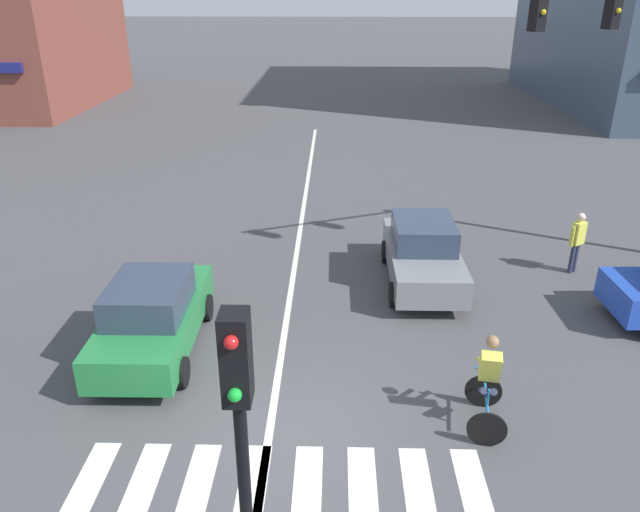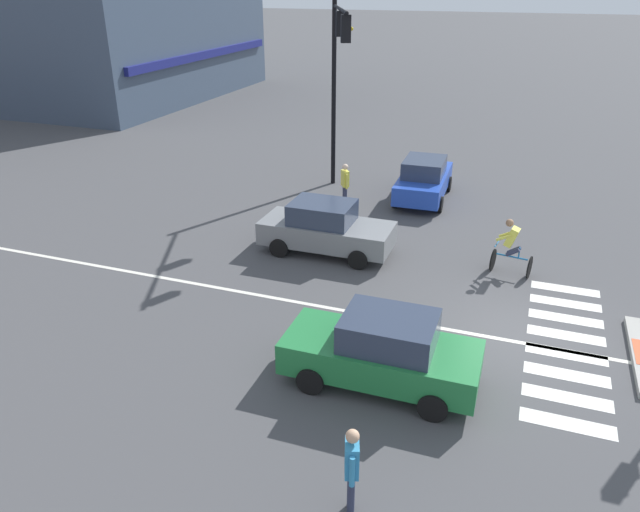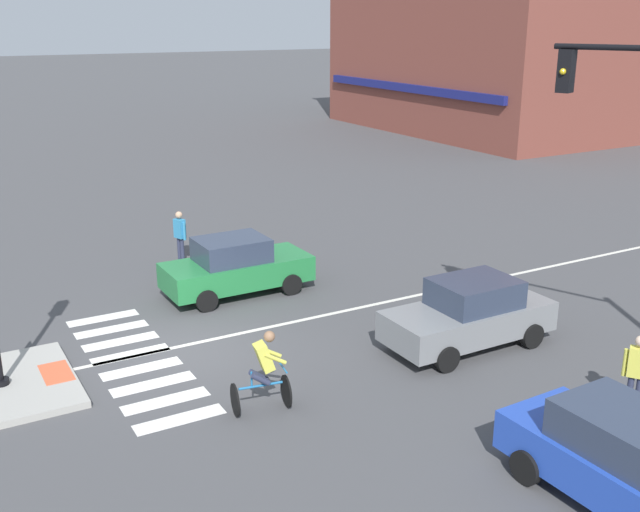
# 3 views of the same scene
# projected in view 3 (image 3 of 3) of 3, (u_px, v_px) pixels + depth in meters

# --- Properties ---
(ground_plane) EXTENTS (300.00, 300.00, 0.00)m
(ground_plane) POSITION_uv_depth(u_px,v_px,m) (182.00, 351.00, 17.55)
(ground_plane) COLOR #474749
(traffic_island) EXTENTS (3.29, 2.90, 0.15)m
(traffic_island) POSITION_uv_depth(u_px,v_px,m) (2.00, 387.00, 15.68)
(traffic_island) COLOR #A3A099
(traffic_island) RESTS_ON ground
(tactile_pad_front) EXTENTS (1.10, 0.60, 0.01)m
(tactile_pad_front) POSITION_uv_depth(u_px,v_px,m) (56.00, 372.00, 16.17)
(tactile_pad_front) COLOR #DB5B38
(tactile_pad_front) RESTS_ON traffic_island
(crosswalk_stripe_a) EXTENTS (0.44, 1.80, 0.01)m
(crosswalk_stripe_a) POSITION_uv_depth(u_px,v_px,m) (103.00, 318.00, 19.48)
(crosswalk_stripe_a) COLOR silver
(crosswalk_stripe_a) RESTS_ON ground
(crosswalk_stripe_b) EXTENTS (0.44, 1.80, 0.01)m
(crosswalk_stripe_b) POSITION_uv_depth(u_px,v_px,m) (111.00, 329.00, 18.78)
(crosswalk_stripe_b) COLOR silver
(crosswalk_stripe_b) RESTS_ON ground
(crosswalk_stripe_c) EXTENTS (0.44, 1.80, 0.01)m
(crosswalk_stripe_c) POSITION_uv_depth(u_px,v_px,m) (121.00, 341.00, 18.08)
(crosswalk_stripe_c) COLOR silver
(crosswalk_stripe_c) RESTS_ON ground
(crosswalk_stripe_d) EXTENTS (0.44, 1.80, 0.01)m
(crosswalk_stripe_d) POSITION_uv_depth(u_px,v_px,m) (131.00, 354.00, 17.38)
(crosswalk_stripe_d) COLOR silver
(crosswalk_stripe_d) RESTS_ON ground
(crosswalk_stripe_e) EXTENTS (0.44, 1.80, 0.01)m
(crosswalk_stripe_e) POSITION_uv_depth(u_px,v_px,m) (141.00, 369.00, 16.68)
(crosswalk_stripe_e) COLOR silver
(crosswalk_stripe_e) RESTS_ON ground
(crosswalk_stripe_f) EXTENTS (0.44, 1.80, 0.01)m
(crosswalk_stripe_f) POSITION_uv_depth(u_px,v_px,m) (153.00, 384.00, 15.98)
(crosswalk_stripe_f) COLOR silver
(crosswalk_stripe_f) RESTS_ON ground
(crosswalk_stripe_g) EXTENTS (0.44, 1.80, 0.01)m
(crosswalk_stripe_g) POSITION_uv_depth(u_px,v_px,m) (166.00, 401.00, 15.28)
(crosswalk_stripe_g) COLOR silver
(crosswalk_stripe_g) RESTS_ON ground
(crosswalk_stripe_h) EXTENTS (0.44, 1.80, 0.01)m
(crosswalk_stripe_h) POSITION_uv_depth(u_px,v_px,m) (180.00, 419.00, 14.58)
(crosswalk_stripe_h) COLOR silver
(crosswalk_stripe_h) RESTS_ON ground
(lane_centre_line) EXTENTS (0.14, 28.00, 0.01)m
(lane_centre_line) POSITION_uv_depth(u_px,v_px,m) (498.00, 278.00, 22.48)
(lane_centre_line) COLOR silver
(lane_centre_line) RESTS_ON ground
(building_corner_right) EXTENTS (20.87, 14.65, 13.53)m
(building_corner_right) POSITION_uv_depth(u_px,v_px,m) (496.00, 27.00, 50.59)
(building_corner_right) COLOR brown
(building_corner_right) RESTS_ON ground
(car_grey_eastbound_mid) EXTENTS (1.86, 4.10, 1.64)m
(car_grey_eastbound_mid) POSITION_uv_depth(u_px,v_px,m) (470.00, 314.00, 17.61)
(car_grey_eastbound_mid) COLOR slate
(car_grey_eastbound_mid) RESTS_ON ground
(car_blue_cross_right) EXTENTS (4.15, 1.94, 1.64)m
(car_blue_cross_right) POSITION_uv_depth(u_px,v_px,m) (625.00, 462.00, 11.76)
(car_blue_cross_right) COLOR #2347B7
(car_blue_cross_right) RESTS_ON ground
(car_green_westbound_near) EXTENTS (1.87, 4.12, 1.64)m
(car_green_westbound_near) POSITION_uv_depth(u_px,v_px,m) (236.00, 266.00, 20.97)
(car_green_westbound_near) COLOR #237A3D
(car_green_westbound_near) RESTS_ON ground
(cyclist) EXTENTS (0.83, 1.18, 1.68)m
(cyclist) POSITION_uv_depth(u_px,v_px,m) (263.00, 370.00, 14.67)
(cyclist) COLOR black
(cyclist) RESTS_ON ground
(pedestrian_at_curb_left) EXTENTS (0.53, 0.32, 1.67)m
(pedestrian_at_curb_left) POSITION_uv_depth(u_px,v_px,m) (180.00, 233.00, 23.62)
(pedestrian_at_curb_left) COLOR #2D334C
(pedestrian_at_curb_left) RESTS_ON ground
(pedestrian_waiting_far_side) EXTENTS (0.47, 0.39, 1.67)m
(pedestrian_waiting_far_side) POSITION_uv_depth(u_px,v_px,m) (637.00, 369.00, 14.49)
(pedestrian_waiting_far_side) COLOR #2D334C
(pedestrian_waiting_far_side) RESTS_ON ground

